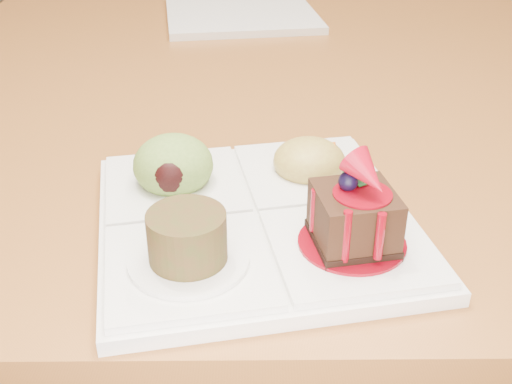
{
  "coord_description": "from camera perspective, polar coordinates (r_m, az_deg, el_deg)",
  "views": [
    {
      "loc": [
        -0.04,
        -1.19,
        1.04
      ],
      "look_at": [
        -0.03,
        -0.75,
        0.79
      ],
      "focal_mm": 45.0,
      "sensor_mm": 36.0,
      "label": 1
    }
  ],
  "objects": [
    {
      "name": "second_plate",
      "position": [
        1.14,
        -1.38,
        15.55
      ],
      "size": [
        0.28,
        0.28,
        0.01
      ],
      "primitive_type": "cube",
      "rotation": [
        0.0,
        0.0,
        0.13
      ],
      "color": "white",
      "rests_on": "dining_table"
    },
    {
      "name": "dining_table",
      "position": [
        1.25,
        1.21,
        13.38
      ],
      "size": [
        1.0,
        1.8,
        0.75
      ],
      "color": "brown",
      "rests_on": "ground"
    },
    {
      "name": "ground",
      "position": [
        1.59,
        0.94,
        -10.99
      ],
      "size": [
        6.0,
        6.0,
        0.0
      ],
      "primitive_type": "plane",
      "color": "#502716"
    },
    {
      "name": "sampler_plate",
      "position": [
        0.52,
        -0.29,
        -1.26
      ],
      "size": [
        0.29,
        0.29,
        0.1
      ],
      "rotation": [
        0.0,
        0.0,
        0.18
      ],
      "color": "white",
      "rests_on": "dining_table"
    }
  ]
}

